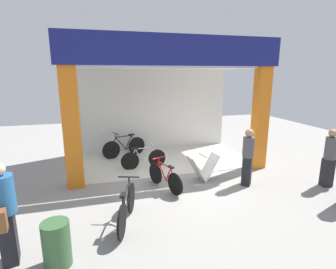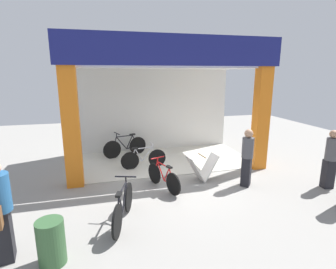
{
  "view_description": "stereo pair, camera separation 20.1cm",
  "coord_description": "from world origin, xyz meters",
  "px_view_note": "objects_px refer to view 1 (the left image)",
  "views": [
    {
      "loc": [
        -2.34,
        -7.47,
        3.15
      ],
      "look_at": [
        0.0,
        0.79,
        1.15
      ],
      "focal_mm": 28.46,
      "sensor_mm": 36.0,
      "label": 1
    },
    {
      "loc": [
        -2.15,
        -7.52,
        3.15
      ],
      "look_at": [
        0.0,
        0.79,
        1.15
      ],
      "focal_mm": 28.46,
      "sensor_mm": 36.0,
      "label": 2
    }
  ],
  "objects_px": {
    "bicycle_inside_0": "(144,159)",
    "bicycle_inside_1": "(124,147)",
    "bicycle_parked_0": "(127,207)",
    "sandwich_board_sign": "(203,168)",
    "pedestrian_1": "(248,156)",
    "bicycle_parked_1": "(165,177)",
    "pedestrian_2": "(5,212)",
    "pedestrian_0": "(330,157)",
    "trash_bin": "(57,244)"
  },
  "relations": [
    {
      "from": "bicycle_inside_0",
      "to": "bicycle_inside_1",
      "type": "relative_size",
      "value": 0.92
    },
    {
      "from": "bicycle_inside_1",
      "to": "bicycle_parked_0",
      "type": "distance_m",
      "value": 4.72
    },
    {
      "from": "bicycle_inside_1",
      "to": "sandwich_board_sign",
      "type": "relative_size",
      "value": 1.75
    },
    {
      "from": "sandwich_board_sign",
      "to": "pedestrian_1",
      "type": "xyz_separation_m",
      "value": [
        1.07,
        -0.68,
        0.46
      ]
    },
    {
      "from": "bicycle_parked_0",
      "to": "sandwich_board_sign",
      "type": "bearing_deg",
      "value": 35.59
    },
    {
      "from": "bicycle_parked_1",
      "to": "bicycle_inside_1",
      "type": "bearing_deg",
      "value": 102.58
    },
    {
      "from": "sandwich_board_sign",
      "to": "pedestrian_2",
      "type": "height_order",
      "value": "pedestrian_2"
    },
    {
      "from": "pedestrian_0",
      "to": "pedestrian_2",
      "type": "xyz_separation_m",
      "value": [
        -7.76,
        -1.06,
        0.09
      ]
    },
    {
      "from": "pedestrian_2",
      "to": "bicycle_inside_1",
      "type": "bearing_deg",
      "value": 64.44
    },
    {
      "from": "bicycle_parked_1",
      "to": "pedestrian_0",
      "type": "distance_m",
      "value": 4.63
    },
    {
      "from": "bicycle_parked_0",
      "to": "pedestrian_2",
      "type": "relative_size",
      "value": 0.93
    },
    {
      "from": "pedestrian_1",
      "to": "trash_bin",
      "type": "relative_size",
      "value": 2.09
    },
    {
      "from": "pedestrian_1",
      "to": "trash_bin",
      "type": "height_order",
      "value": "pedestrian_1"
    },
    {
      "from": "bicycle_inside_1",
      "to": "pedestrian_2",
      "type": "relative_size",
      "value": 0.94
    },
    {
      "from": "bicycle_inside_1",
      "to": "pedestrian_1",
      "type": "distance_m",
      "value": 4.74
    },
    {
      "from": "pedestrian_0",
      "to": "pedestrian_1",
      "type": "height_order",
      "value": "pedestrian_0"
    },
    {
      "from": "bicycle_parked_0",
      "to": "sandwich_board_sign",
      "type": "xyz_separation_m",
      "value": [
        2.48,
        1.78,
        0.01
      ]
    },
    {
      "from": "sandwich_board_sign",
      "to": "pedestrian_1",
      "type": "bearing_deg",
      "value": -32.5
    },
    {
      "from": "trash_bin",
      "to": "pedestrian_0",
      "type": "bearing_deg",
      "value": 10.94
    },
    {
      "from": "sandwich_board_sign",
      "to": "pedestrian_0",
      "type": "bearing_deg",
      "value": -23.06
    },
    {
      "from": "bicycle_inside_0",
      "to": "pedestrian_2",
      "type": "distance_m",
      "value": 4.95
    },
    {
      "from": "bicycle_parked_1",
      "to": "pedestrian_0",
      "type": "relative_size",
      "value": 0.88
    },
    {
      "from": "bicycle_parked_1",
      "to": "trash_bin",
      "type": "relative_size",
      "value": 1.85
    },
    {
      "from": "bicycle_inside_1",
      "to": "bicycle_parked_0",
      "type": "bearing_deg",
      "value": -96.17
    },
    {
      "from": "bicycle_inside_0",
      "to": "pedestrian_0",
      "type": "distance_m",
      "value": 5.54
    },
    {
      "from": "bicycle_parked_0",
      "to": "trash_bin",
      "type": "relative_size",
      "value": 2.09
    },
    {
      "from": "bicycle_inside_0",
      "to": "pedestrian_0",
      "type": "relative_size",
      "value": 0.93
    },
    {
      "from": "bicycle_parked_1",
      "to": "pedestrian_1",
      "type": "xyz_separation_m",
      "value": [
        2.32,
        -0.36,
        0.51
      ]
    },
    {
      "from": "bicycle_inside_0",
      "to": "pedestrian_0",
      "type": "height_order",
      "value": "pedestrian_0"
    },
    {
      "from": "bicycle_inside_0",
      "to": "pedestrian_1",
      "type": "bearing_deg",
      "value": -39.51
    },
    {
      "from": "bicycle_parked_0",
      "to": "pedestrian_1",
      "type": "xyz_separation_m",
      "value": [
        3.55,
        1.1,
        0.47
      ]
    },
    {
      "from": "bicycle_inside_0",
      "to": "pedestrian_1",
      "type": "height_order",
      "value": "pedestrian_1"
    },
    {
      "from": "pedestrian_2",
      "to": "trash_bin",
      "type": "relative_size",
      "value": 2.25
    },
    {
      "from": "pedestrian_1",
      "to": "trash_bin",
      "type": "distance_m",
      "value": 5.26
    },
    {
      "from": "pedestrian_1",
      "to": "pedestrian_2",
      "type": "bearing_deg",
      "value": -162.64
    },
    {
      "from": "sandwich_board_sign",
      "to": "pedestrian_1",
      "type": "distance_m",
      "value": 1.35
    },
    {
      "from": "pedestrian_0",
      "to": "trash_bin",
      "type": "distance_m",
      "value": 7.13
    },
    {
      "from": "bicycle_parked_1",
      "to": "pedestrian_2",
      "type": "height_order",
      "value": "pedestrian_2"
    },
    {
      "from": "bicycle_inside_1",
      "to": "pedestrian_0",
      "type": "height_order",
      "value": "pedestrian_0"
    },
    {
      "from": "bicycle_parked_1",
      "to": "trash_bin",
      "type": "bearing_deg",
      "value": -136.19
    },
    {
      "from": "trash_bin",
      "to": "pedestrian_2",
      "type": "bearing_deg",
      "value": 159.52
    },
    {
      "from": "bicycle_inside_0",
      "to": "pedestrian_1",
      "type": "xyz_separation_m",
      "value": [
        2.58,
        -2.13,
        0.51
      ]
    },
    {
      "from": "bicycle_inside_0",
      "to": "pedestrian_2",
      "type": "relative_size",
      "value": 0.87
    },
    {
      "from": "pedestrian_1",
      "to": "trash_bin",
      "type": "xyz_separation_m",
      "value": [
        -4.83,
        -2.04,
        -0.46
      ]
    },
    {
      "from": "sandwich_board_sign",
      "to": "trash_bin",
      "type": "height_order",
      "value": "trash_bin"
    },
    {
      "from": "bicycle_inside_0",
      "to": "pedestrian_2",
      "type": "bearing_deg",
      "value": -127.88
    },
    {
      "from": "bicycle_inside_1",
      "to": "bicycle_parked_1",
      "type": "relative_size",
      "value": 1.15
    },
    {
      "from": "bicycle_inside_1",
      "to": "sandwich_board_sign",
      "type": "xyz_separation_m",
      "value": [
        1.98,
        -2.91,
        0.0
      ]
    },
    {
      "from": "trash_bin",
      "to": "bicycle_inside_0",
      "type": "bearing_deg",
      "value": 61.72
    },
    {
      "from": "sandwich_board_sign",
      "to": "pedestrian_0",
      "type": "relative_size",
      "value": 0.58
    }
  ]
}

